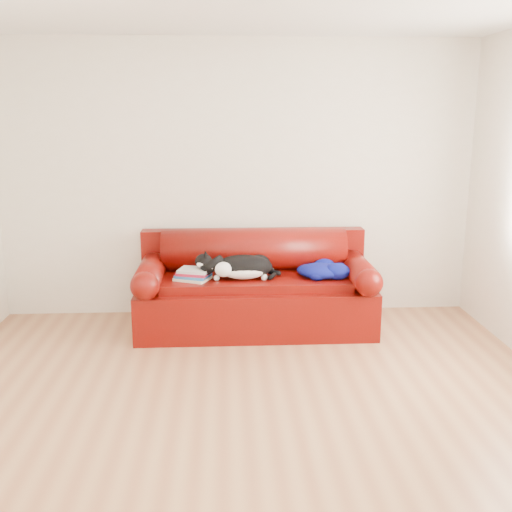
{
  "coord_description": "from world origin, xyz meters",
  "views": [
    {
      "loc": [
        -0.13,
        -3.69,
        1.92
      ],
      "look_at": [
        0.14,
        1.35,
        0.71
      ],
      "focal_mm": 42.0,
      "sensor_mm": 36.0,
      "label": 1
    }
  ],
  "objects_px": {
    "book_stack": "(194,274)",
    "blanket": "(322,270)",
    "cat": "(243,268)",
    "sofa_base": "(255,303)"
  },
  "relations": [
    {
      "from": "sofa_base",
      "to": "cat",
      "type": "relative_size",
      "value": 2.82
    },
    {
      "from": "sofa_base",
      "to": "book_stack",
      "type": "bearing_deg",
      "value": -167.27
    },
    {
      "from": "cat",
      "to": "blanket",
      "type": "xyz_separation_m",
      "value": [
        0.71,
        0.03,
        -0.04
      ]
    },
    {
      "from": "book_stack",
      "to": "cat",
      "type": "height_order",
      "value": "cat"
    },
    {
      "from": "book_stack",
      "to": "sofa_base",
      "type": "bearing_deg",
      "value": 12.73
    },
    {
      "from": "book_stack",
      "to": "blanket",
      "type": "height_order",
      "value": "blanket"
    },
    {
      "from": "sofa_base",
      "to": "book_stack",
      "type": "height_order",
      "value": "book_stack"
    },
    {
      "from": "cat",
      "to": "blanket",
      "type": "bearing_deg",
      "value": -18.82
    },
    {
      "from": "book_stack",
      "to": "cat",
      "type": "bearing_deg",
      "value": 0.73
    },
    {
      "from": "book_stack",
      "to": "blanket",
      "type": "relative_size",
      "value": 0.73
    }
  ]
}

